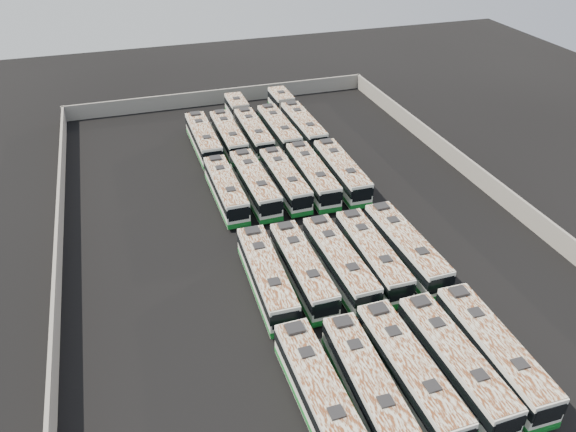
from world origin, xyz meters
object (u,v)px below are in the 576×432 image
object	(u,v)px
bus_midfront_left	(302,269)
bus_back_center	(248,124)
bus_midback_center	(285,180)
bus_midback_right	(312,175)
bus_front_right	(454,362)
bus_midback_far_right	(341,172)
bus_front_center	(409,372)
bus_front_far_left	(320,396)
bus_midback_left	(255,184)
bus_front_left	(368,386)
bus_back_far_right	(296,118)
bus_midfront_far_right	(405,248)
bus_front_far_right	(493,351)
bus_midfront_right	(372,255)
bus_back_far_left	(203,139)
bus_midback_far_left	(226,189)
bus_midfront_far_left	(266,277)
bus_back_right	(279,130)
bus_midfront_center	(339,263)
bus_back_left	(229,136)

from	to	relation	value
bus_midfront_left	bus_back_center	bearing A→B (deg)	83.86
bus_midback_center	bus_midback_right	distance (m)	3.17
bus_front_right	bus_midback_far_right	bearing A→B (deg)	82.33
bus_front_center	bus_midback_far_right	distance (m)	29.02
bus_front_far_left	bus_midback_left	size ratio (longest dim) A/B	0.99
bus_front_left	bus_front_right	bearing A→B (deg)	1.46
bus_midback_center	bus_back_center	bearing A→B (deg)	89.31
bus_back_far_right	bus_midfront_far_right	bearing A→B (deg)	-90.47
bus_front_far_right	bus_midfront_far_right	size ratio (longest dim) A/B	1.00
bus_front_left	bus_midfront_right	size ratio (longest dim) A/B	0.99
bus_midfront_far_right	bus_back_far_left	distance (m)	31.26
bus_front_left	bus_midback_far_left	distance (m)	28.76
bus_front_far_right	bus_midfront_far_left	bearing A→B (deg)	135.71
bus_front_far_left	bus_front_center	world-z (taller)	bus_front_center
bus_front_far_left	bus_front_far_right	distance (m)	13.03
bus_midback_far_right	bus_back_right	world-z (taller)	bus_midback_far_right
bus_midback_far_left	bus_midback_center	bearing A→B (deg)	0.09
bus_midfront_far_right	bus_midback_center	distance (m)	16.75
bus_midback_left	bus_back_far_right	distance (m)	18.78
bus_midfront_center	bus_front_far_left	bearing A→B (deg)	-118.45
bus_back_far_left	bus_back_right	xyz separation A→B (m)	(9.74, -0.19, -0.01)
bus_midback_far_right	bus_back_left	distance (m)	16.52
bus_midfront_right	bus_midback_far_left	xyz separation A→B (m)	(-9.75, 15.41, -0.02)
bus_midback_far_left	bus_midback_far_right	xyz separation A→B (m)	(13.10, -0.14, 0.07)
bus_midfront_right	bus_back_far_left	size ratio (longest dim) A/B	0.98
bus_midfront_far_left	bus_midfront_center	size ratio (longest dim) A/B	1.00
bus_front_left	bus_midfront_far_right	distance (m)	16.38
bus_front_far_left	bus_midfront_far_right	size ratio (longest dim) A/B	0.99
bus_front_far_right	bus_back_center	size ratio (longest dim) A/B	0.68
bus_front_far_right	bus_front_right	bearing A→B (deg)	-178.65
bus_front_center	bus_midback_center	world-z (taller)	bus_front_center
bus_front_far_right	bus_back_far_right	world-z (taller)	bus_front_far_right
bus_front_right	bus_midfront_far_left	size ratio (longest dim) A/B	1.00
bus_back_far_left	bus_back_center	world-z (taller)	bus_back_far_left
bus_front_far_left	bus_back_right	distance (m)	42.42
bus_back_far_right	bus_midfront_right	bearing A→B (deg)	-96.44
bus_midfront_right	bus_back_far_right	distance (m)	31.63
bus_midback_center	bus_back_left	size ratio (longest dim) A/B	1.00
bus_midfront_left	bus_midfront_right	size ratio (longest dim) A/B	0.99
bus_front_left	bus_midback_center	distance (m)	28.83
bus_front_left	bus_midback_center	xyz separation A→B (m)	(3.24, 28.65, -0.00)
bus_front_center	bus_midback_left	xyz separation A→B (m)	(-3.26, 28.49, 0.00)
bus_midfront_left	bus_midback_far_left	world-z (taller)	bus_midfront_left
bus_front_left	bus_midback_far_right	distance (m)	30.06
bus_front_right	bus_midback_far_left	bearing A→B (deg)	107.90
bus_midback_left	bus_midfront_right	bearing A→B (deg)	-68.53
bus_front_far_right	bus_back_right	world-z (taller)	bus_front_far_right
bus_midback_far_left	bus_midback_left	size ratio (longest dim) A/B	0.96
bus_midfront_right	bus_midback_far_right	bearing A→B (deg)	78.20
bus_front_left	bus_front_center	world-z (taller)	bus_front_center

